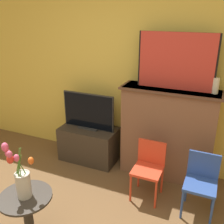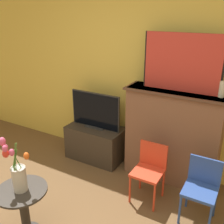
% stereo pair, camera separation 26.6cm
% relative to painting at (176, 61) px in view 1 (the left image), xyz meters
% --- Properties ---
extents(wall_back, '(8.00, 0.06, 2.70)m').
position_rel_painting_xyz_m(wall_back, '(-0.49, 0.20, -0.14)').
color(wall_back, '#EAC651').
rests_on(wall_back, ground).
extents(fireplace_mantel, '(1.18, 0.38, 1.17)m').
position_rel_painting_xyz_m(fireplace_mantel, '(-0.03, -0.01, -0.89)').
color(fireplace_mantel, brown).
rests_on(fireplace_mantel, ground).
extents(painting, '(0.88, 0.03, 0.64)m').
position_rel_painting_xyz_m(painting, '(0.00, 0.00, 0.00)').
color(painting, black).
rests_on(painting, fireplace_mantel).
extents(mantel_candle, '(0.07, 0.07, 0.18)m').
position_rel_painting_xyz_m(mantel_candle, '(0.45, -0.01, -0.23)').
color(mantel_candle, silver).
rests_on(mantel_candle, fireplace_mantel).
extents(tv_stand, '(0.80, 0.44, 0.48)m').
position_rel_painting_xyz_m(tv_stand, '(-1.11, -0.08, -1.25)').
color(tv_stand, '#382D23').
rests_on(tv_stand, ground).
extents(tv_monitor, '(0.75, 0.12, 0.51)m').
position_rel_painting_xyz_m(tv_monitor, '(-1.11, -0.07, -0.76)').
color(tv_monitor, '#2D2D2D').
rests_on(tv_monitor, tv_stand).
extents(chair_red, '(0.32, 0.32, 0.66)m').
position_rel_painting_xyz_m(chair_red, '(-0.11, -0.50, -1.10)').
color(chair_red, red).
rests_on(chair_red, ground).
extents(chair_blue, '(0.32, 0.32, 0.66)m').
position_rel_painting_xyz_m(chair_blue, '(0.46, -0.54, -1.10)').
color(chair_blue, '#2D4C99').
rests_on(chair_blue, ground).
extents(side_table, '(0.47, 0.47, 0.51)m').
position_rel_painting_xyz_m(side_table, '(-0.92, -1.59, -1.15)').
color(side_table, '#332D28').
rests_on(side_table, ground).
extents(vase_tulips, '(0.23, 0.19, 0.51)m').
position_rel_painting_xyz_m(vase_tulips, '(-0.93, -1.59, -0.78)').
color(vase_tulips, beige).
rests_on(vase_tulips, side_table).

